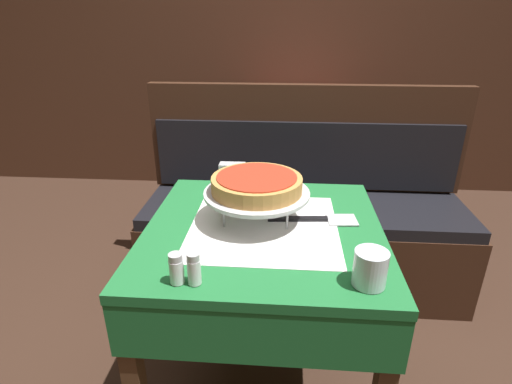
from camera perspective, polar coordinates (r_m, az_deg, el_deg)
The scene contains 12 objects.
dining_table_front at distance 1.34m, azimuth 1.09°, elevation -9.35°, with size 0.75×0.75×0.77m.
dining_table_rear at distance 2.88m, azimuth 6.15°, elevation 9.01°, with size 0.71×0.71×0.76m.
booth_bench at distance 2.19m, azimuth 6.71°, elevation -5.42°, with size 1.68×0.51×1.06m.
back_wall_panel at distance 3.34m, azimuth 3.56°, elevation 20.58°, with size 6.00×0.04×2.40m, color #4C2D1E.
pizza_pan_stand at distance 1.28m, azimuth 0.10°, elevation -0.32°, with size 0.34×0.34×0.10m.
deep_dish_pizza at distance 1.26m, azimuth 0.10°, elevation 1.18°, with size 0.29×0.29×0.05m.
pizza_server at distance 1.32m, azimuth 8.45°, elevation -3.87°, with size 0.29×0.09×0.01m.
water_glass_near at distance 1.03m, azimuth 16.00°, elevation -10.42°, with size 0.08×0.08×0.09m.
salt_shaker at distance 1.02m, azimuth -11.30°, elevation -10.68°, with size 0.04×0.04×0.08m.
pepper_shaker at distance 1.01m, azimuth -8.85°, elevation -10.78°, with size 0.03×0.03×0.09m.
napkin_holder at distance 1.57m, azimuth -3.38°, elevation 2.52°, with size 0.10×0.05×0.09m.
condiment_caddy at distance 2.95m, azimuth 5.10°, elevation 12.34°, with size 0.11×0.11×0.17m.
Camera 1 is at (0.06, -1.12, 1.38)m, focal length 28.00 mm.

